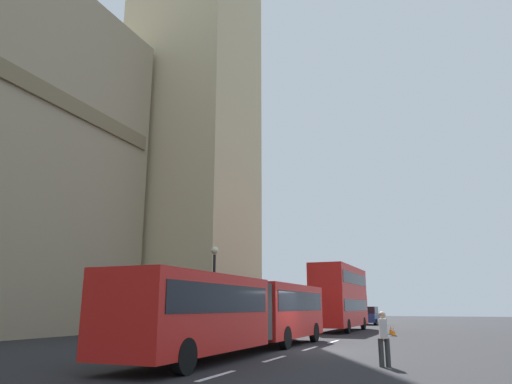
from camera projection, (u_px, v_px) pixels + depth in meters
The scene contains 10 objects.
ground_plane at pixel (305, 350), 20.17m from camera, with size 160.00×160.00×0.00m, color #262628.
lane_centre_marking at pixel (250, 366), 14.70m from camera, with size 25.20×0.16×0.01m.
articulated_bus at pixel (244, 309), 19.49m from camera, with size 16.35×2.54×2.90m.
double_decker_bus at pixel (340, 295), 36.51m from camera, with size 10.07×2.54×4.90m.
sedan_lead at pixel (369, 316), 48.91m from camera, with size 4.40×1.86×1.85m.
traffic_cone_west at pixel (384, 336), 25.51m from camera, with size 0.36×0.36×0.58m.
traffic_cone_middle at pixel (394, 331), 29.91m from camera, with size 0.36×0.36×0.58m.
traffic_cone_east at pixel (391, 330), 31.67m from camera, with size 0.36×0.36×0.58m.
street_lamp at pixel (214, 285), 26.73m from camera, with size 0.44×0.44×5.27m.
pedestrian_near_cones at pixel (383, 337), 14.72m from camera, with size 0.44×0.36×1.69m.
Camera 1 is at (-20.44, -6.14, 1.84)m, focal length 32.55 mm.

